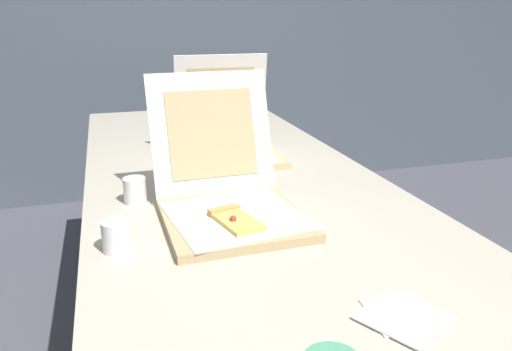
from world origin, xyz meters
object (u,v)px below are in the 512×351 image
Objects in this scene: pizza_box_middle at (228,143)px; cup_white_near_center at (135,190)px; cup_white_near_left at (116,236)px; napkin_pile at (402,316)px; table at (234,191)px; pizza_box_front at (229,198)px.

pizza_box_middle reaches higher than cup_white_near_center.
napkin_pile is (0.45, -0.40, -0.03)m from cup_white_near_left.
pizza_box_middle is at bearing 92.71° from napkin_pile.
cup_white_near_center is 0.79m from napkin_pile.
cup_white_near_center is 1.00× the size of cup_white_near_left.
napkin_pile reaches higher than table.
pizza_box_middle reaches higher than pizza_box_front.
pizza_box_front is 6.60× the size of cup_white_near_left.
pizza_box_front is 0.30m from cup_white_near_left.
pizza_box_front is at bearing 109.16° from napkin_pile.
table is 6.72× the size of pizza_box_middle.
pizza_box_front is at bearing -102.96° from pizza_box_middle.
pizza_box_middle reaches higher than cup_white_near_left.
pizza_box_front is 2.71× the size of napkin_pile.
pizza_box_middle is 1.03m from napkin_pile.
pizza_box_front is 1.30× the size of pizza_box_middle.
cup_white_near_left reaches higher than table.
table is 0.81m from napkin_pile.
pizza_box_middle is (0.13, 0.52, 0.00)m from pizza_box_front.
napkin_pile is (0.05, -1.02, -0.05)m from pizza_box_middle.
napkin_pile is at bearing -83.83° from table.
cup_white_near_center reaches higher than napkin_pile.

